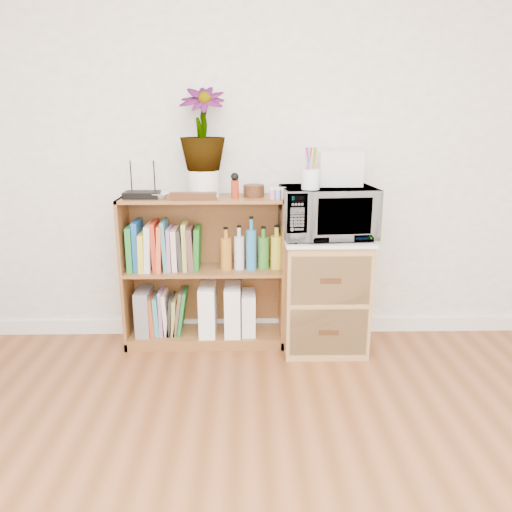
{
  "coord_description": "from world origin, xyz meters",
  "views": [
    {
      "loc": [
        -0.09,
        -0.91,
        1.41
      ],
      "look_at": [
        -0.03,
        1.95,
        0.62
      ],
      "focal_mm": 35.0,
      "sensor_mm": 36.0,
      "label": 1
    }
  ],
  "objects": [
    {
      "name": "paint_jars",
      "position": [
        0.1,
        2.01,
        0.98
      ],
      "size": [
        0.12,
        0.04,
        0.06
      ],
      "primitive_type": "cube",
      "color": "pink",
      "rests_on": "bookshelf"
    },
    {
      "name": "bookshelf",
      "position": [
        -0.35,
        2.1,
        0.47
      ],
      "size": [
        1.0,
        0.3,
        0.95
      ],
      "primitive_type": "cube",
      "color": "brown",
      "rests_on": "ground"
    },
    {
      "name": "magazine_holder_mid",
      "position": [
        -0.17,
        2.09,
        0.23
      ],
      "size": [
        0.1,
        0.25,
        0.32
      ],
      "primitive_type": "cube",
      "color": "white",
      "rests_on": "bookshelf"
    },
    {
      "name": "cookbooks",
      "position": [
        -0.59,
        2.1,
        0.64
      ],
      "size": [
        0.44,
        0.2,
        0.31
      ],
      "color": "#217E33",
      "rests_on": "bookshelf"
    },
    {
      "name": "wicker_unit",
      "position": [
        0.4,
        2.02,
        0.35
      ],
      "size": [
        0.5,
        0.45,
        0.7
      ],
      "primitive_type": "cube",
      "color": "#9E7542",
      "rests_on": "ground"
    },
    {
      "name": "pen_cup",
      "position": [
        0.28,
        1.92,
        1.08
      ],
      "size": [
        0.1,
        0.1,
        0.11
      ],
      "primitive_type": "cylinder",
      "color": "white",
      "rests_on": "microwave"
    },
    {
      "name": "router",
      "position": [
        -0.71,
        2.08,
        0.97
      ],
      "size": [
        0.21,
        0.14,
        0.04
      ],
      "primitive_type": "cube",
      "color": "black",
      "rests_on": "bookshelf"
    },
    {
      "name": "file_box",
      "position": [
        -0.74,
        2.1,
        0.22
      ],
      "size": [
        0.09,
        0.23,
        0.29
      ],
      "primitive_type": "cube",
      "color": "gray",
      "rests_on": "bookshelf"
    },
    {
      "name": "magazine_holder_right",
      "position": [
        -0.07,
        2.09,
        0.21
      ],
      "size": [
        0.09,
        0.22,
        0.27
      ],
      "primitive_type": "cube",
      "color": "white",
      "rests_on": "bookshelf"
    },
    {
      "name": "magazine_holder_left",
      "position": [
        -0.33,
        2.09,
        0.23
      ],
      "size": [
        0.1,
        0.26,
        0.32
      ],
      "primitive_type": "cube",
      "color": "white",
      "rests_on": "bookshelf"
    },
    {
      "name": "wooden_bowl",
      "position": [
        -0.04,
        2.11,
        0.99
      ],
      "size": [
        0.13,
        0.13,
        0.07
      ],
      "primitive_type": "cylinder",
      "color": "#33190D",
      "rests_on": "bookshelf"
    },
    {
      "name": "white_bowl",
      "position": [
        -0.61,
        2.07,
        0.97
      ],
      "size": [
        0.13,
        0.13,
        0.03
      ],
      "primitive_type": "imported",
      "color": "silver",
      "rests_on": "bookshelf"
    },
    {
      "name": "microwave",
      "position": [
        0.4,
        2.02,
        0.87
      ],
      "size": [
        0.57,
        0.41,
        0.3
      ],
      "primitive_type": "imported",
      "rotation": [
        0.0,
        0.0,
        0.08
      ],
      "color": "white",
      "rests_on": "wicker_unit"
    },
    {
      "name": "potted_plant",
      "position": [
        -0.34,
        2.12,
        1.35
      ],
      "size": [
        0.27,
        0.27,
        0.48
      ],
      "primitive_type": "imported",
      "color": "#2E712D",
      "rests_on": "plant_pot"
    },
    {
      "name": "trinket_box",
      "position": [
        -0.39,
        2.0,
        0.97
      ],
      "size": [
        0.27,
        0.07,
        0.04
      ],
      "primitive_type": "cube",
      "color": "#38210F",
      "rests_on": "bookshelf"
    },
    {
      "name": "plant_pot",
      "position": [
        -0.34,
        2.12,
        1.03
      ],
      "size": [
        0.19,
        0.19,
        0.16
      ],
      "primitive_type": "cylinder",
      "color": "white",
      "rests_on": "bookshelf"
    },
    {
      "name": "lower_books",
      "position": [
        -0.59,
        2.1,
        0.2
      ],
      "size": [
        0.24,
        0.19,
        0.29
      ],
      "color": "#BA4820",
      "rests_on": "bookshelf"
    },
    {
      "name": "skirting_board",
      "position": [
        0.0,
        2.24,
        0.05
      ],
      "size": [
        4.0,
        0.02,
        0.1
      ],
      "primitive_type": "cube",
      "color": "white",
      "rests_on": "ground"
    },
    {
      "name": "kokeshi_doll",
      "position": [
        -0.15,
        2.06,
        1.0
      ],
      "size": [
        0.05,
        0.05,
        0.11
      ],
      "primitive_type": "cylinder",
      "color": "#9F2813",
      "rests_on": "bookshelf"
    },
    {
      "name": "small_appliance",
      "position": [
        0.48,
        2.11,
        1.12
      ],
      "size": [
        0.25,
        0.21,
        0.2
      ],
      "primitive_type": "cube",
      "color": "silver",
      "rests_on": "microwave"
    },
    {
      "name": "liquor_bottles",
      "position": [
        -0.0,
        2.1,
        0.64
      ],
      "size": [
        0.47,
        0.07,
        0.32
      ],
      "color": "#B57221",
      "rests_on": "bookshelf"
    }
  ]
}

